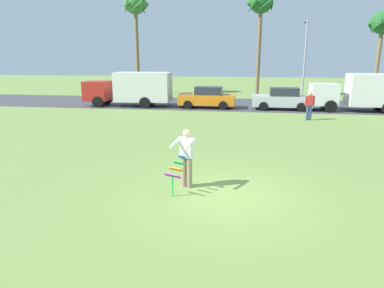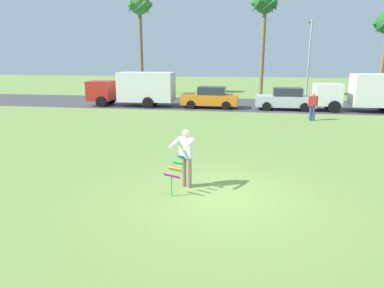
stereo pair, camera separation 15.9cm
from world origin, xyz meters
name	(u,v)px [view 2 (the right image)]	position (x,y,z in m)	size (l,w,h in m)	color
ground_plane	(224,196)	(0.00, 0.00, 0.00)	(120.00, 120.00, 0.00)	olive
road_strip	(242,104)	(0.00, 19.02, 0.01)	(120.00, 8.00, 0.01)	#424247
person_kite_flyer	(186,156)	(-1.16, 0.46, 0.95)	(0.68, 0.75, 1.73)	gray
kite_held	(175,170)	(-1.35, -0.13, 0.70)	(0.58, 0.72, 1.07)	blue
parked_truck_red_cab	(136,88)	(-8.14, 16.62, 1.41)	(6.74, 2.23, 2.62)	#B2231E
parked_car_orange	(210,98)	(-2.35, 16.62, 0.77)	(4.22, 1.86, 1.60)	orange
parked_car_silver	(285,99)	(3.15, 16.62, 0.77)	(4.23, 1.88, 1.60)	silver
parked_truck_white_box	(371,92)	(8.90, 16.62, 1.41)	(6.73, 2.20, 2.62)	silver
palm_tree_left_near	(140,9)	(-10.58, 25.68, 8.40)	(2.58, 2.71, 9.94)	brown
palm_tree_right_near	(265,7)	(1.62, 25.12, 8.22)	(2.58, 2.71, 9.74)	brown
streetlight_pole	(309,54)	(5.73, 24.18, 4.00)	(0.24, 1.65, 7.00)	#9E9EA3
person_walker_near	(313,105)	(4.34, 12.43, 0.93)	(0.57, 0.25, 1.73)	#384772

